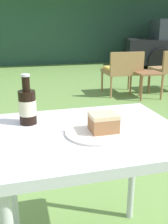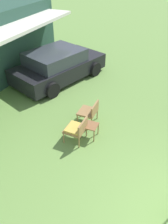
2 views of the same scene
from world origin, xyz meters
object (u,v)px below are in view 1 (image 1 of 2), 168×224
object	(u,v)px
patio_table	(90,149)
cake_on_plate	(100,127)
wicker_chair_cushioned	(122,69)
garden_side_table	(146,75)
cola_bottle_near	(27,106)

from	to	relation	value
patio_table	cake_on_plate	xyz separation A→B (m)	(0.03, -0.04, 0.12)
wicker_chair_cushioned	patio_table	world-z (taller)	wicker_chair_cushioned
patio_table	wicker_chair_cushioned	bearing A→B (deg)	64.86
garden_side_table	cake_on_plate	distance (m)	3.52
cake_on_plate	cola_bottle_near	world-z (taller)	cola_bottle_near
patio_table	cola_bottle_near	bearing A→B (deg)	148.15
garden_side_table	cake_on_plate	size ratio (longest dim) A/B	1.86
patio_table	cake_on_plate	world-z (taller)	cake_on_plate
wicker_chair_cushioned	patio_table	size ratio (longest dim) A/B	0.97
patio_table	cola_bottle_near	distance (m)	0.34
patio_table	cola_bottle_near	size ratio (longest dim) A/B	3.47
cake_on_plate	garden_side_table	bearing A→B (deg)	58.90
wicker_chair_cushioned	cola_bottle_near	distance (m)	3.57
garden_side_table	cola_bottle_near	bearing A→B (deg)	-126.63
garden_side_table	patio_table	bearing A→B (deg)	-121.88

